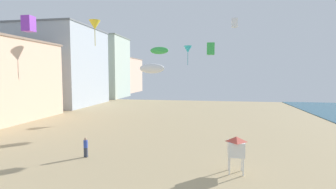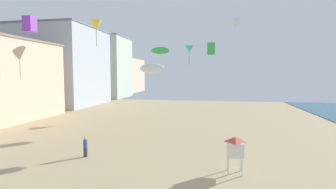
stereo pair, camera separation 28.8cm
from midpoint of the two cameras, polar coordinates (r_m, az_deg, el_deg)
boardwalk_hotel_mid at (r=61.83m, az=-22.71°, el=5.82°), size 16.19×17.43×17.07m
boardwalk_hotel_far at (r=78.31m, az=-15.07°, el=5.90°), size 16.47×12.99×17.71m
boardwalk_hotel_distant at (r=97.15m, az=-9.79°, el=4.27°), size 10.31×21.27×12.89m
kite_flyer at (r=22.26m, az=-17.75°, el=-10.96°), size 0.34×0.34×1.64m
lifeguard_stand at (r=18.28m, az=15.31°, el=-11.32°), size 1.10×1.10×2.55m
kite_purple_box at (r=29.82m, az=-28.47°, el=13.76°), size 0.97×0.97×1.53m
kite_white_box at (r=43.11m, az=15.26°, el=15.37°), size 0.90×0.90×1.42m
kite_yellow_delta at (r=42.43m, az=-15.69°, el=14.82°), size 1.75×1.75×3.98m
kite_green_box at (r=28.40m, az=9.99°, el=10.11°), size 0.82×0.82×1.30m
kite_white_parafoil at (r=25.51m, az=-3.28°, el=5.89°), size 2.54×0.71×0.99m
kite_green_parafoil at (r=36.53m, az=-1.52°, el=9.87°), size 2.65×0.73×1.03m
kite_cyan_delta at (r=45.22m, az=4.99°, el=10.12°), size 1.47×1.47×3.33m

